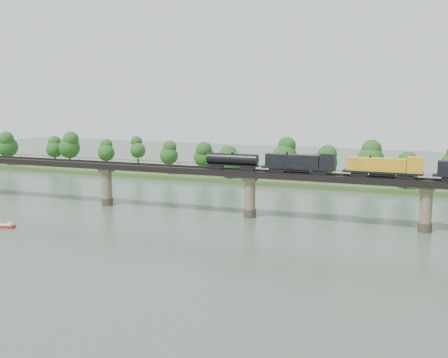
% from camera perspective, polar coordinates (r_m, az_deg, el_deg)
% --- Properties ---
extents(ground, '(400.00, 400.00, 0.00)m').
position_cam_1_polar(ground, '(109.24, -2.28, -7.22)').
color(ground, '#39483A').
rests_on(ground, ground).
extents(far_bank, '(300.00, 24.00, 1.60)m').
position_cam_1_polar(far_bank, '(188.46, 7.82, -0.09)').
color(far_bank, '#325120').
rests_on(far_bank, ground).
extents(bridge, '(236.00, 30.00, 11.50)m').
position_cam_1_polar(bridge, '(135.34, 2.65, -1.64)').
color(bridge, '#473A2D').
rests_on(bridge, ground).
extents(bridge_superstructure, '(220.00, 4.90, 0.75)m').
position_cam_1_polar(bridge_superstructure, '(134.30, 2.67, 1.02)').
color(bridge_superstructure, black).
rests_on(bridge_superstructure, bridge).
extents(far_treeline, '(289.06, 17.54, 13.60)m').
position_cam_1_polar(far_treeline, '(185.02, 5.08, 2.30)').
color(far_treeline, '#382619').
rests_on(far_treeline, far_bank).
extents(freight_train, '(69.33, 2.70, 4.77)m').
position_cam_1_polar(freight_train, '(128.70, 13.09, 1.33)').
color(freight_train, black).
rests_on(freight_train, bridge).
extents(motorboat, '(4.58, 2.45, 1.22)m').
position_cam_1_polar(motorboat, '(135.13, -21.33, -4.47)').
color(motorboat, '#A22112').
rests_on(motorboat, ground).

